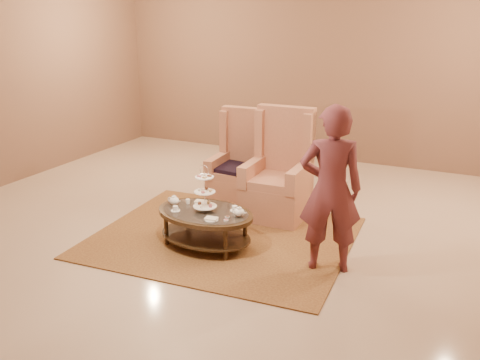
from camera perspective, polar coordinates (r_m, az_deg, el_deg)
The scene contains 8 objects.
ground at distance 6.30m, azimuth -1.56°, elevation -6.54°, with size 8.00×8.00×0.00m, color #C3AA91.
ceiling at distance 6.30m, azimuth -1.56°, elevation -6.54°, with size 8.00×8.00×0.02m, color silver.
wall_back at distance 9.51m, azimuth 9.56°, elevation 12.53°, with size 8.00×0.04×3.50m, color brown.
rug at distance 6.39m, azimuth -1.83°, elevation -6.10°, with size 3.07×2.60×0.02m.
tea_table at distance 6.05m, azimuth -3.73°, elevation -4.02°, with size 1.22×0.90×0.97m.
armchair_left at distance 7.35m, azimuth 0.12°, elevation 0.81°, with size 0.74×0.76×1.31m.
armchair_right at distance 6.93m, azimuth 4.19°, elevation -0.07°, with size 0.77×0.80×1.41m.
person at distance 5.42m, azimuth 9.65°, elevation -1.03°, with size 0.74×0.62×1.74m.
Camera 1 is at (2.61, -5.10, 2.61)m, focal length 40.00 mm.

